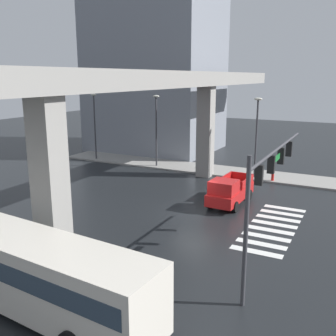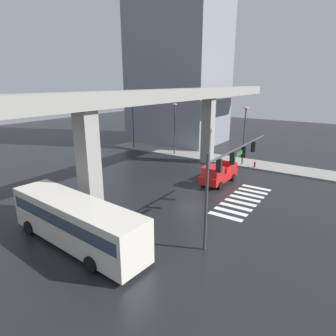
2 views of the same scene
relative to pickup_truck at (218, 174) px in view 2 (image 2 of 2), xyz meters
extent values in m
plane|color=black|center=(-2.83, 1.64, -0.99)|extent=(120.00, 120.00, 0.00)
cube|color=silver|center=(-6.68, -3.75, -0.98)|extent=(0.55, 2.80, 0.01)
cube|color=silver|center=(-5.58, -3.75, -0.98)|extent=(0.55, 2.80, 0.01)
cube|color=silver|center=(-4.48, -3.75, -0.98)|extent=(0.55, 2.80, 0.01)
cube|color=silver|center=(-3.38, -3.75, -0.98)|extent=(0.55, 2.80, 0.01)
cube|color=silver|center=(-2.28, -3.75, -0.98)|extent=(0.55, 2.80, 0.01)
cube|color=silver|center=(-1.18, -3.75, -0.98)|extent=(0.55, 2.80, 0.01)
cube|color=silver|center=(-0.08, -3.75, -0.98)|extent=(0.55, 2.80, 0.01)
cube|color=silver|center=(1.02, -3.75, -0.98)|extent=(0.55, 2.80, 0.01)
cube|color=gray|center=(-2.83, 4.66, 7.83)|extent=(53.00, 2.08, 1.20)
cube|color=gray|center=(-12.56, 4.66, 3.12)|extent=(1.30, 1.30, 8.22)
cube|color=gray|center=(6.90, 4.66, 3.12)|extent=(1.30, 1.30, 8.22)
cube|color=gray|center=(9.20, 3.64, -0.91)|extent=(4.00, 36.00, 0.15)
cube|color=red|center=(0.30, -0.01, -0.21)|extent=(5.15, 2.04, 0.80)
cube|color=red|center=(-1.15, 0.03, 0.64)|extent=(1.75, 1.79, 0.90)
cube|color=#3F5160|center=(-1.62, 0.04, 0.64)|extent=(0.15, 1.67, 0.77)
cube|color=red|center=(1.42, -0.91, 0.49)|extent=(2.65, 0.17, 0.60)
cube|color=red|center=(1.47, 0.83, 0.49)|extent=(2.65, 0.17, 0.60)
cube|color=red|center=(2.80, -0.08, 0.49)|extent=(0.15, 1.75, 0.60)
cylinder|color=black|center=(-1.30, -0.87, -0.61)|extent=(0.77, 0.30, 0.76)
cylinder|color=black|center=(-1.26, 0.94, -0.61)|extent=(0.77, 0.30, 0.76)
cylinder|color=black|center=(1.86, -0.95, -0.61)|extent=(0.77, 0.30, 0.76)
cylinder|color=black|center=(1.91, 0.85, -0.61)|extent=(0.77, 0.30, 0.76)
cube|color=beige|center=(-15.74, 2.51, 0.65)|extent=(3.28, 10.95, 2.70)
cube|color=#2D3D4C|center=(-15.74, 2.51, 1.12)|extent=(3.28, 10.42, 0.76)
cube|color=#2D3D4C|center=(-15.36, 7.85, 0.99)|extent=(2.25, 0.24, 1.49)
cylinder|color=black|center=(-16.69, 6.37, -0.51)|extent=(0.42, 0.98, 0.96)
cylinder|color=black|center=(-14.25, 6.19, -0.51)|extent=(0.42, 0.98, 0.96)
cylinder|color=black|center=(-17.18, -0.37, -0.51)|extent=(0.42, 0.98, 0.96)
cylinder|color=black|center=(-14.74, -0.54, -0.51)|extent=(0.42, 0.98, 0.96)
cylinder|color=#38383D|center=(-11.74, -4.52, 2.11)|extent=(0.18, 0.18, 6.20)
cylinder|color=#38383D|center=(-6.34, -4.52, 4.61)|extent=(10.80, 0.14, 0.14)
cube|color=black|center=(-10.14, -4.52, 4.09)|extent=(0.24, 0.32, 0.84)
sphere|color=green|center=(-10.14, -4.52, 3.83)|extent=(0.17, 0.17, 0.17)
cube|color=black|center=(-7.94, -4.52, 4.09)|extent=(0.24, 0.32, 0.84)
sphere|color=green|center=(-7.94, -4.52, 3.83)|extent=(0.17, 0.17, 0.17)
cube|color=black|center=(-5.74, -4.52, 4.09)|extent=(0.24, 0.32, 0.84)
sphere|color=green|center=(-5.74, -4.52, 3.83)|extent=(0.17, 0.17, 0.17)
cube|color=black|center=(-3.54, -4.52, 4.09)|extent=(0.24, 0.32, 0.84)
sphere|color=green|center=(-3.54, -4.52, 3.83)|extent=(0.17, 0.17, 0.17)
cube|color=#19722D|center=(-6.67, -4.52, 4.16)|extent=(1.10, 0.04, 0.28)
cylinder|color=#38383D|center=(8.00, 0.29, 2.51)|extent=(0.16, 0.16, 7.00)
ellipsoid|color=beige|center=(8.00, 0.29, 6.13)|extent=(0.44, 0.70, 0.24)
cylinder|color=#38383D|center=(8.00, 10.38, 2.51)|extent=(0.16, 0.16, 7.00)
ellipsoid|color=beige|center=(8.00, 10.38, 6.13)|extent=(0.44, 0.70, 0.24)
cylinder|color=#38383D|center=(8.00, 18.02, 2.51)|extent=(0.16, 0.16, 7.00)
ellipsoid|color=beige|center=(8.00, 18.02, 6.13)|extent=(0.44, 0.70, 0.24)
cylinder|color=red|center=(7.60, -1.44, -0.64)|extent=(0.24, 0.24, 0.70)
sphere|color=red|center=(7.60, -1.44, -0.25)|extent=(0.22, 0.22, 0.22)
camera|label=1|loc=(-25.46, -8.21, 8.04)|focal=41.17mm
camera|label=2|loc=(-26.23, -11.52, 9.07)|focal=30.98mm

